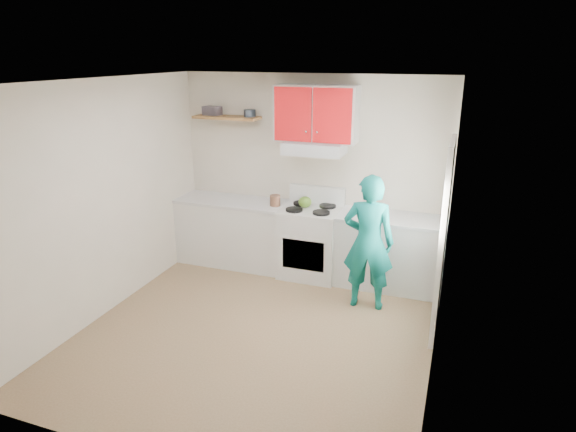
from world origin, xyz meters
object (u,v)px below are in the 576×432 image
at_px(kettle, 305,202).
at_px(crock, 275,201).
at_px(stove, 311,242).
at_px(person, 368,242).
at_px(tin, 250,113).

distance_m(kettle, crock, 0.40).
bearing_deg(stove, person, -34.92).
relative_size(kettle, crock, 1.04).
xyz_separation_m(tin, crock, (0.44, -0.24, -1.10)).
height_order(stove, tin, tin).
relative_size(crock, person, 0.10).
bearing_deg(crock, stove, 3.29).
bearing_deg(kettle, stove, -26.79).
xyz_separation_m(stove, person, (0.87, -0.61, 0.34)).
height_order(tin, kettle, tin).
bearing_deg(kettle, person, -37.78).
bearing_deg(crock, tin, 151.66).
xyz_separation_m(kettle, person, (0.97, -0.65, -0.20)).
bearing_deg(stove, tin, 167.27).
distance_m(crock, person, 1.49).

